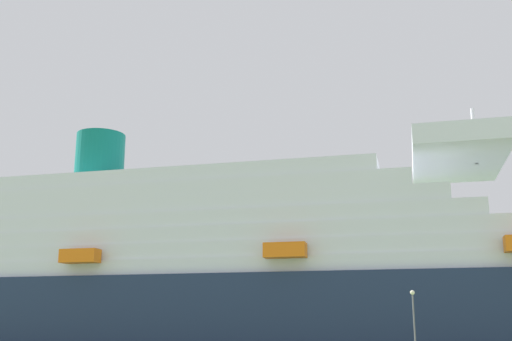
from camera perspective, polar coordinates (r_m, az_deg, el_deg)
cruise_ship at (r=139.66m, az=-4.76°, el=-9.61°), size 221.53×41.38×56.63m
street_lamp at (r=79.66m, az=14.32°, el=-12.98°), size 0.56×0.56×9.11m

